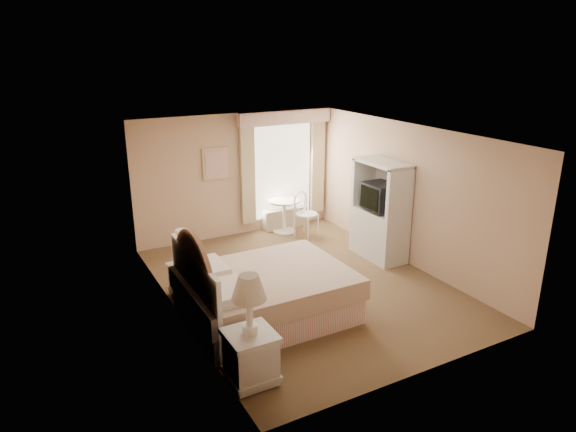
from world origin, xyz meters
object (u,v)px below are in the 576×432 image
round_table (284,211)px  armoire (380,218)px  nightstand_near (250,344)px  bed (260,294)px  nightstand_far (184,272)px  cafe_chair (304,210)px

round_table → armoire: (0.90, -2.03, 0.29)m
nightstand_near → armoire: (3.65, 2.30, 0.25)m
bed → nightstand_far: 1.41m
nightstand_far → cafe_chair: (3.00, 1.44, 0.13)m
nightstand_near → cafe_chair: bearing=52.6°
nightstand_near → nightstand_far: bearing=90.0°
nightstand_far → nightstand_near: bearing=-90.0°
nightstand_near → nightstand_far: nightstand_near is taller
cafe_chair → nightstand_far: bearing=-177.8°
cafe_chair → armoire: bearing=-91.6°
nightstand_near → cafe_chair: nightstand_near is taller
bed → nightstand_far: size_ratio=2.14×
nightstand_near → nightstand_far: 2.49m
round_table → cafe_chair: 0.48m
cafe_chair → bed: bearing=-154.1°
bed → nightstand_far: bed is taller
armoire → nightstand_far: bearing=177.0°
bed → cafe_chair: bed is taller
round_table → armoire: size_ratio=0.38×
nightstand_near → nightstand_far: size_ratio=1.24×
round_table → armoire: bearing=-66.1°
bed → cafe_chair: (2.27, 2.64, 0.16)m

